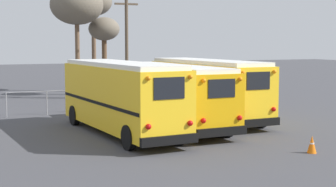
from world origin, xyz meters
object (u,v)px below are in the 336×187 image
(school_bus_1, at_px, (170,93))
(bare_tree_1, at_px, (104,31))
(utility_pole, at_px, (127,43))
(traffic_cone, at_px, (312,144))
(school_bus_2, at_px, (207,87))
(bare_tree_2, at_px, (93,4))
(school_bus_0, at_px, (121,95))
(bare_tree_0, at_px, (77,6))

(school_bus_1, distance_m, bare_tree_1, 16.93)
(utility_pole, height_order, traffic_cone, utility_pole)
(school_bus_2, relative_size, bare_tree_2, 1.10)
(school_bus_1, height_order, bare_tree_2, bare_tree_2)
(school_bus_0, distance_m, bare_tree_2, 22.05)
(utility_pole, bearing_deg, bare_tree_0, 137.61)
(school_bus_2, distance_m, bare_tree_2, 19.40)
(bare_tree_2, bearing_deg, bare_tree_1, -93.54)
(bare_tree_1, bearing_deg, traffic_cone, -89.56)
(school_bus_0, distance_m, school_bus_1, 3.00)
(school_bus_2, height_order, bare_tree_2, bare_tree_2)
(school_bus_0, distance_m, traffic_cone, 8.91)
(bare_tree_1, height_order, bare_tree_2, bare_tree_2)
(utility_pole, distance_m, bare_tree_1, 3.90)
(school_bus_2, relative_size, utility_pole, 1.22)
(bare_tree_0, relative_size, traffic_cone, 12.56)
(bare_tree_2, xyz_separation_m, traffic_cone, (-0.03, -27.73, -7.22))
(utility_pole, bearing_deg, traffic_cone, -90.81)
(traffic_cone, bearing_deg, bare_tree_0, 96.58)
(school_bus_1, bearing_deg, traffic_cone, -73.75)
(utility_pole, bearing_deg, school_bus_1, -101.47)
(school_bus_1, relative_size, traffic_cone, 14.57)
(school_bus_0, relative_size, utility_pole, 1.24)
(school_bus_0, relative_size, school_bus_1, 1.00)
(school_bus_2, xyz_separation_m, utility_pole, (-0.33, 11.31, 2.43))
(school_bus_0, height_order, bare_tree_0, bare_tree_0)
(school_bus_1, xyz_separation_m, traffic_cone, (2.29, -7.84, -1.37))
(school_bus_2, xyz_separation_m, bare_tree_1, (-0.80, 15.07, 3.36))
(bare_tree_0, xyz_separation_m, bare_tree_1, (2.49, 1.05, -1.87))
(school_bus_0, relative_size, school_bus_2, 1.01)
(bare_tree_0, height_order, bare_tree_2, bare_tree_2)
(bare_tree_0, distance_m, bare_tree_2, 5.27)
(utility_pole, height_order, bare_tree_2, bare_tree_2)
(bare_tree_0, bearing_deg, school_bus_0, -98.82)
(bare_tree_2, relative_size, traffic_cone, 13.07)
(school_bus_2, bearing_deg, bare_tree_0, 103.23)
(bare_tree_0, distance_m, traffic_cone, 24.33)
(bare_tree_1, bearing_deg, utility_pole, -82.78)
(utility_pole, bearing_deg, school_bus_0, -112.17)
(school_bus_2, distance_m, bare_tree_0, 15.32)
(bare_tree_1, bearing_deg, school_bus_0, -106.21)
(school_bus_2, relative_size, bare_tree_1, 1.57)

